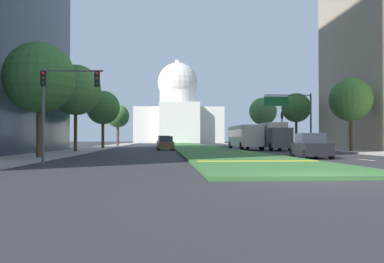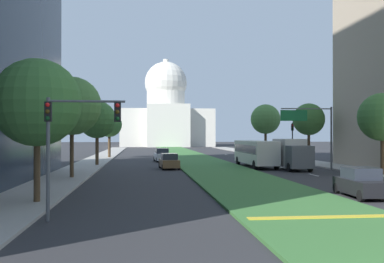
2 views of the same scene
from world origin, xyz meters
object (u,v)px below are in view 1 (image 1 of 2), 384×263
(street_tree_left_near, at_px, (39,78))
(city_bus, at_px, (244,135))
(street_tree_right_mid, at_px, (351,100))
(capitol_building, at_px, (178,115))
(street_tree_left_far, at_px, (103,108))
(street_tree_right_distant, at_px, (263,111))
(traffic_light_far_right, at_px, (282,125))
(box_truck_delivery, at_px, (275,136))
(sedan_lead_stopped, at_px, (311,147))
(sedan_distant, at_px, (163,142))
(overhead_guide_sign, at_px, (293,110))
(street_tree_left_mid, at_px, (76,90))
(traffic_light_near_left, at_px, (59,93))
(street_tree_right_far, at_px, (296,108))
(sedan_midblock, at_px, (165,144))
(street_tree_left_distant, at_px, (118,116))

(street_tree_left_near, height_order, city_bus, street_tree_left_near)
(street_tree_right_mid, xyz_separation_m, city_bus, (-8.32, 12.16, -3.42))
(capitol_building, relative_size, street_tree_right_mid, 3.99)
(street_tree_left_far, relative_size, street_tree_right_distant, 0.88)
(traffic_light_far_right, relative_size, box_truck_delivery, 0.81)
(sedan_lead_stopped, distance_m, box_truck_delivery, 20.27)
(sedan_distant, relative_size, city_bus, 0.43)
(capitol_building, height_order, street_tree_right_distant, capitol_building)
(traffic_light_far_right, distance_m, overhead_guide_sign, 11.65)
(street_tree_left_mid, bearing_deg, box_truck_delivery, 18.79)
(overhead_guide_sign, xyz_separation_m, street_tree_right_distant, (2.97, 28.06, 1.57))
(traffic_light_near_left, relative_size, sedan_lead_stopped, 1.17)
(traffic_light_near_left, relative_size, traffic_light_far_right, 1.00)
(street_tree_right_mid, height_order, street_tree_right_far, street_tree_right_far)
(street_tree_right_mid, xyz_separation_m, box_truck_delivery, (-5.63, 7.56, -3.51))
(traffic_light_far_right, bearing_deg, sedan_midblock, -153.94)
(capitol_building, bearing_deg, street_tree_left_mid, -97.04)
(street_tree_left_mid, height_order, street_tree_right_mid, street_tree_left_mid)
(street_tree_left_far, bearing_deg, overhead_guide_sign, -21.59)
(street_tree_right_mid, height_order, street_tree_left_distant, street_tree_right_mid)
(traffic_light_far_right, xyz_separation_m, street_tree_left_far, (-24.36, -2.51, 2.08))
(street_tree_left_far, distance_m, box_truck_delivery, 22.49)
(street_tree_left_distant, xyz_separation_m, sedan_midblock, (7.98, -23.26, -4.43))
(traffic_light_far_right, bearing_deg, street_tree_left_far, -174.11)
(sedan_midblock, relative_size, sedan_distant, 0.91)
(box_truck_delivery, relative_size, city_bus, 0.58)
(street_tree_right_mid, distance_m, city_bus, 15.13)
(overhead_guide_sign, distance_m, street_tree_left_mid, 23.94)
(overhead_guide_sign, relative_size, street_tree_right_mid, 0.89)
(street_tree_right_mid, bearing_deg, street_tree_left_mid, 179.23)
(street_tree_left_mid, xyz_separation_m, sedan_distant, (8.39, 23.12, -5.15))
(overhead_guide_sign, distance_m, street_tree_right_distant, 28.26)
(street_tree_left_near, xyz_separation_m, street_tree_right_far, (25.97, 29.33, 0.23))
(street_tree_right_far, height_order, sedan_midblock, street_tree_right_far)
(overhead_guide_sign, height_order, street_tree_left_far, street_tree_left_far)
(street_tree_left_near, bearing_deg, street_tree_right_distant, 61.82)
(street_tree_left_near, xyz_separation_m, sedan_midblock, (8.28, 23.37, -4.52))
(street_tree_right_distant, bearing_deg, sedan_lead_stopped, -99.05)
(street_tree_left_near, distance_m, sedan_lead_stopped, 18.72)
(sedan_distant, bearing_deg, sedan_midblock, -89.10)
(overhead_guide_sign, height_order, street_tree_right_far, street_tree_right_far)
(street_tree_right_far, height_order, street_tree_left_distant, street_tree_right_far)
(traffic_light_near_left, height_order, city_bus, traffic_light_near_left)
(capitol_building, height_order, street_tree_left_mid, capitol_building)
(sedan_midblock, bearing_deg, capitol_building, 87.22)
(capitol_building, relative_size, street_tree_right_far, 3.87)
(street_tree_right_mid, height_order, street_tree_left_far, street_tree_left_far)
(street_tree_right_far, bearing_deg, city_bus, -152.84)
(city_bus, bearing_deg, capitol_building, 93.03)
(overhead_guide_sign, bearing_deg, street_tree_left_near, -138.79)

